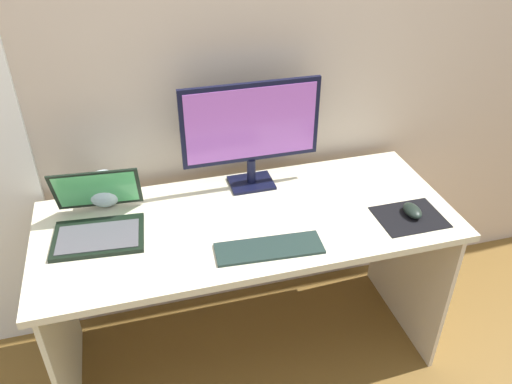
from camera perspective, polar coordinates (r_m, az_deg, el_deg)
The scene contains 9 objects.
ground_plane at distance 2.46m, azimuth -0.77°, elevation -17.02°, with size 8.00×8.00×0.00m, color brown.
wall_back at distance 2.07m, azimuth -3.97°, elevation 15.07°, with size 6.00×0.04×2.50m, color #BDAA97.
desk at distance 2.04m, azimuth -0.89°, elevation -6.22°, with size 1.58×0.65×0.74m.
monitor at distance 2.02m, azimuth -0.55°, elevation 7.02°, with size 0.55×0.14×0.45m.
laptop at distance 1.95m, azimuth -17.16°, elevation -3.04°, with size 0.34×0.33×0.21m.
fishbowl at distance 2.07m, azimuth -16.51°, elevation 0.38°, with size 0.15×0.15×0.15m, color silver.
keyboard_external at distance 1.80m, azimuth 1.47°, elevation -6.27°, with size 0.38×0.12×0.01m, color #1A2B27.
mousepad at distance 2.03m, azimuth 16.70°, elevation -2.69°, with size 0.25×0.20×0.00m, color black.
mouse at distance 2.04m, azimuth 16.99°, elevation -1.99°, with size 0.06×0.10×0.04m, color black.
Camera 1 is at (-0.38, -1.52, 1.90)m, focal length 35.97 mm.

